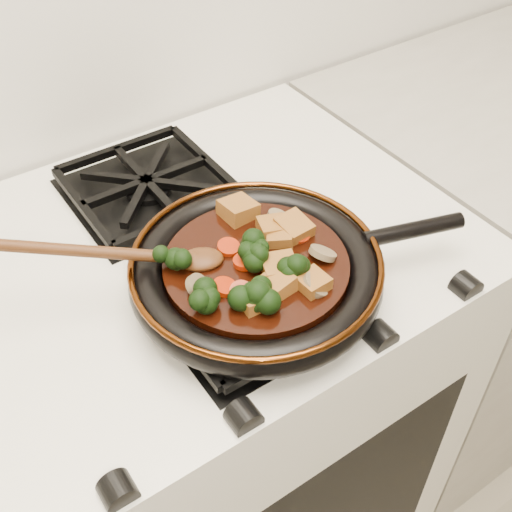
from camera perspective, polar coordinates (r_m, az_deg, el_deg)
stove at (r=1.26m, az=-4.15°, el=-14.13°), size 0.76×0.60×0.90m
burner_grate_front at (r=0.82m, az=-0.68°, el=-3.62°), size 0.23×0.23×0.03m
burner_grate_back at (r=1.00m, az=-9.65°, el=6.15°), size 0.23×0.23×0.03m
skillet at (r=0.81m, az=0.16°, el=-1.30°), size 0.44×0.32×0.05m
braising_sauce at (r=0.81m, az=0.00°, el=-1.08°), size 0.23×0.23×0.02m
tofu_cube_0 at (r=0.78m, az=2.07°, el=-1.05°), size 0.05×0.05×0.02m
tofu_cube_1 at (r=0.77m, az=5.04°, el=-2.39°), size 0.04×0.04×0.02m
tofu_cube_2 at (r=0.82m, az=2.14°, el=1.72°), size 0.05×0.05×0.02m
tofu_cube_3 at (r=0.76m, az=1.84°, el=-2.57°), size 0.04×0.04×0.03m
tofu_cube_4 at (r=0.86m, az=-1.59°, el=4.12°), size 0.05×0.05×0.03m
tofu_cube_5 at (r=0.74m, az=-0.12°, el=-3.89°), size 0.04×0.04×0.02m
tofu_cube_6 at (r=0.83m, az=3.39°, el=2.48°), size 0.04×0.05×0.03m
tofu_cube_7 at (r=0.83m, az=1.49°, el=2.49°), size 0.05×0.05×0.02m
broccoli_floret_0 at (r=0.77m, az=3.57°, el=-1.27°), size 0.08×0.08×0.06m
broccoli_floret_1 at (r=0.79m, az=-7.12°, el=-0.50°), size 0.08×0.08×0.07m
broccoli_floret_2 at (r=0.79m, az=0.17°, el=0.34°), size 0.09×0.09×0.07m
broccoli_floret_3 at (r=0.79m, az=-0.30°, el=0.02°), size 0.08×0.08×0.07m
broccoli_floret_4 at (r=0.74m, az=-4.66°, el=-4.17°), size 0.07×0.07×0.06m
broccoli_floret_5 at (r=0.74m, az=-0.00°, el=-4.01°), size 0.06×0.07×0.07m
broccoli_floret_6 at (r=0.74m, az=0.12°, el=-3.93°), size 0.08×0.07×0.06m
carrot_coin_0 at (r=0.76m, az=-2.81°, el=-2.76°), size 0.03×0.03×0.02m
carrot_coin_1 at (r=0.76m, az=-1.34°, el=-3.20°), size 0.03×0.03×0.02m
carrot_coin_2 at (r=0.81m, az=-2.46°, el=0.78°), size 0.03×0.03×0.01m
carrot_coin_3 at (r=0.83m, az=3.81°, el=1.97°), size 0.03×0.03×0.02m
carrot_coin_4 at (r=0.79m, az=-0.96°, el=-0.48°), size 0.03×0.03×0.01m
mushroom_slice_0 at (r=0.80m, az=5.94°, el=0.26°), size 0.04×0.04×0.02m
mushroom_slice_1 at (r=0.76m, az=-5.20°, el=-2.67°), size 0.04×0.04×0.03m
mushroom_slice_2 at (r=0.76m, az=5.28°, el=-2.58°), size 0.05×0.05×0.03m
mushroom_slice_3 at (r=0.85m, az=1.98°, el=3.44°), size 0.04×0.04×0.02m
wooden_spoon at (r=0.79m, az=-10.93°, el=0.13°), size 0.17×0.10×0.28m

